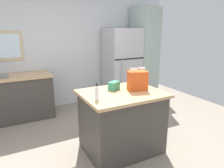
{
  "coord_description": "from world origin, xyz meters",
  "views": [
    {
      "loc": [
        -1.27,
        -2.3,
        1.77
      ],
      "look_at": [
        0.15,
        0.4,
        0.96
      ],
      "focal_mm": 32.85,
      "sensor_mm": 36.0,
      "label": 1
    }
  ],
  "objects_px": {
    "kitchen_island": "(121,121)",
    "shopping_bag": "(137,80)",
    "tall_cabinet": "(144,54)",
    "bottle": "(97,93)",
    "refrigerator": "(122,66)",
    "small_box": "(114,86)"
  },
  "relations": [
    {
      "from": "kitchen_island",
      "to": "shopping_bag",
      "type": "height_order",
      "value": "shopping_bag"
    },
    {
      "from": "kitchen_island",
      "to": "refrigerator",
      "type": "bearing_deg",
      "value": 59.57
    },
    {
      "from": "tall_cabinet",
      "to": "small_box",
      "type": "distance_m",
      "value": 2.55
    },
    {
      "from": "refrigerator",
      "to": "small_box",
      "type": "distance_m",
      "value": 2.11
    },
    {
      "from": "kitchen_island",
      "to": "bottle",
      "type": "xyz_separation_m",
      "value": [
        -0.45,
        -0.15,
        0.55
      ]
    },
    {
      "from": "small_box",
      "to": "refrigerator",
      "type": "bearing_deg",
      "value": 56.4
    },
    {
      "from": "kitchen_island",
      "to": "shopping_bag",
      "type": "bearing_deg",
      "value": -1.11
    },
    {
      "from": "shopping_bag",
      "to": "small_box",
      "type": "relative_size",
      "value": 2.05
    },
    {
      "from": "refrigerator",
      "to": "small_box",
      "type": "relative_size",
      "value": 11.26
    },
    {
      "from": "shopping_bag",
      "to": "small_box",
      "type": "bearing_deg",
      "value": 151.19
    },
    {
      "from": "kitchen_island",
      "to": "bottle",
      "type": "height_order",
      "value": "bottle"
    },
    {
      "from": "bottle",
      "to": "small_box",
      "type": "bearing_deg",
      "value": 37.01
    },
    {
      "from": "small_box",
      "to": "bottle",
      "type": "xyz_separation_m",
      "value": [
        -0.41,
        -0.31,
        0.04
      ]
    },
    {
      "from": "tall_cabinet",
      "to": "kitchen_island",
      "type": "bearing_deg",
      "value": -133.09
    },
    {
      "from": "refrigerator",
      "to": "tall_cabinet",
      "type": "bearing_deg",
      "value": 0.02
    },
    {
      "from": "refrigerator",
      "to": "tall_cabinet",
      "type": "relative_size",
      "value": 0.78
    },
    {
      "from": "refrigerator",
      "to": "kitchen_island",
      "type": "bearing_deg",
      "value": -120.43
    },
    {
      "from": "bottle",
      "to": "tall_cabinet",
      "type": "bearing_deg",
      "value": 42.63
    },
    {
      "from": "shopping_bag",
      "to": "bottle",
      "type": "bearing_deg",
      "value": -168.4
    },
    {
      "from": "shopping_bag",
      "to": "refrigerator",
      "type": "bearing_deg",
      "value": 65.68
    },
    {
      "from": "shopping_bag",
      "to": "bottle",
      "type": "height_order",
      "value": "shopping_bag"
    },
    {
      "from": "kitchen_island",
      "to": "tall_cabinet",
      "type": "bearing_deg",
      "value": 46.91
    }
  ]
}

